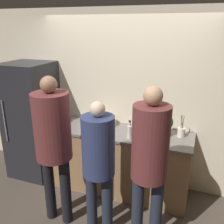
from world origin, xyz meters
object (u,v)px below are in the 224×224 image
(fruit_bowl, at_px, (107,122))
(cup_red, at_px, (64,126))
(refrigerator, at_px, (32,120))
(person_left, at_px, (53,137))
(potted_plant, at_px, (166,125))
(bottle_red, at_px, (139,132))
(person_right, at_px, (150,157))
(person_center, at_px, (98,158))
(cup_blue, at_px, (66,120))
(utensil_crock, at_px, (181,132))
(bottle_clear, at_px, (130,131))

(fruit_bowl, bearing_deg, cup_red, -148.52)
(refrigerator, xyz_separation_m, fruit_bowl, (1.21, 0.17, 0.08))
(person_left, xyz_separation_m, potted_plant, (1.14, 0.95, -0.05))
(bottle_red, height_order, potted_plant, potted_plant)
(person_left, distance_m, bottle_red, 1.16)
(person_right, bearing_deg, person_center, 176.96)
(person_right, distance_m, cup_blue, 1.75)
(utensil_crock, bearing_deg, cup_red, -169.93)
(bottle_red, height_order, cup_blue, bottle_red)
(cup_red, bearing_deg, person_left, -68.19)
(person_center, xyz_separation_m, bottle_red, (0.26, 0.80, 0.02))
(person_left, distance_m, potted_plant, 1.48)
(utensil_crock, bearing_deg, person_right, -102.51)
(fruit_bowl, height_order, cup_red, fruit_bowl)
(fruit_bowl, relative_size, cup_blue, 3.03)
(cup_red, xyz_separation_m, potted_plant, (1.42, 0.25, 0.12))
(fruit_bowl, height_order, utensil_crock, utensil_crock)
(person_center, relative_size, fruit_bowl, 5.64)
(person_right, height_order, cup_red, person_right)
(bottle_clear, bearing_deg, cup_blue, 169.51)
(person_right, height_order, utensil_crock, person_right)
(person_center, xyz_separation_m, bottle_clear, (0.15, 0.68, 0.06))
(person_center, height_order, potted_plant, person_center)
(bottle_clear, xyz_separation_m, potted_plant, (0.44, 0.25, 0.06))
(bottle_clear, height_order, potted_plant, potted_plant)
(fruit_bowl, relative_size, potted_plant, 1.01)
(person_center, relative_size, utensil_crock, 5.35)
(fruit_bowl, distance_m, cup_red, 0.62)
(cup_red, bearing_deg, potted_plant, 10.10)
(person_right, distance_m, bottle_clear, 0.82)
(person_center, height_order, bottle_red, person_center)
(utensil_crock, relative_size, potted_plant, 1.06)
(refrigerator, xyz_separation_m, cup_red, (0.68, -0.16, 0.06))
(person_right, distance_m, bottle_red, 0.90)
(bottle_clear, bearing_deg, refrigerator, 174.86)
(bottle_clear, relative_size, potted_plant, 0.86)
(cup_red, height_order, cup_blue, cup_blue)
(fruit_bowl, xyz_separation_m, bottle_clear, (0.45, -0.32, 0.04))
(person_left, distance_m, person_center, 0.58)
(refrigerator, relative_size, potted_plant, 6.43)
(cup_red, bearing_deg, person_right, -26.63)
(person_right, relative_size, cup_blue, 19.32)
(person_right, xyz_separation_m, cup_blue, (-1.50, 0.91, -0.13))
(cup_blue, bearing_deg, fruit_bowl, 10.73)
(refrigerator, relative_size, person_left, 0.99)
(refrigerator, distance_m, person_left, 1.30)
(fruit_bowl, height_order, potted_plant, potted_plant)
(person_right, height_order, fruit_bowl, person_right)
(bottle_clear, xyz_separation_m, bottle_red, (0.10, 0.12, -0.04))
(person_right, height_order, potted_plant, person_right)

